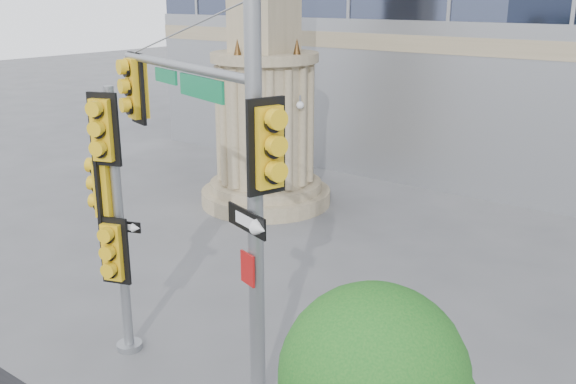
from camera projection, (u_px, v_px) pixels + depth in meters
The scene contains 3 objects.
monument at pixel (264, 39), 20.45m from camera, with size 4.40×4.40×16.60m.
main_signal_pole at pixel (215, 161), 10.64m from camera, with size 5.14×2.05×6.84m.
secondary_signal_pole at pixel (112, 204), 12.02m from camera, with size 1.00×0.72×5.33m.
Camera 1 is at (7.34, -7.22, 6.91)m, focal length 40.00 mm.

